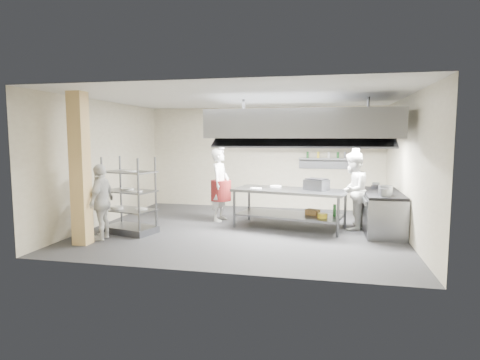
% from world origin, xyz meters
% --- Properties ---
extents(floor, '(7.00, 7.00, 0.00)m').
position_xyz_m(floor, '(0.00, 0.00, 0.00)').
color(floor, '#29292B').
rests_on(floor, ground).
extents(ceiling, '(7.00, 7.00, 0.00)m').
position_xyz_m(ceiling, '(0.00, 0.00, 3.00)').
color(ceiling, silver).
rests_on(ceiling, wall_back).
extents(wall_back, '(7.00, 0.00, 7.00)m').
position_xyz_m(wall_back, '(0.00, 3.00, 1.50)').
color(wall_back, '#B0A68C').
rests_on(wall_back, ground).
extents(wall_left, '(0.00, 6.00, 6.00)m').
position_xyz_m(wall_left, '(-3.50, 0.00, 1.50)').
color(wall_left, '#B0A68C').
rests_on(wall_left, ground).
extents(wall_right, '(0.00, 6.00, 6.00)m').
position_xyz_m(wall_right, '(3.50, 0.00, 1.50)').
color(wall_right, '#B0A68C').
rests_on(wall_right, ground).
extents(column, '(0.30, 0.30, 3.00)m').
position_xyz_m(column, '(-2.90, -1.90, 1.50)').
color(column, tan).
rests_on(column, floor).
extents(exhaust_hood, '(4.00, 2.50, 0.60)m').
position_xyz_m(exhaust_hood, '(1.30, 0.40, 2.40)').
color(exhaust_hood, slate).
rests_on(exhaust_hood, ceiling).
extents(hood_strip_a, '(1.60, 0.12, 0.04)m').
position_xyz_m(hood_strip_a, '(0.40, 0.40, 2.08)').
color(hood_strip_a, white).
rests_on(hood_strip_a, exhaust_hood).
extents(hood_strip_b, '(1.60, 0.12, 0.04)m').
position_xyz_m(hood_strip_b, '(2.20, 0.40, 2.08)').
color(hood_strip_b, white).
rests_on(hood_strip_b, exhaust_hood).
extents(wall_shelf, '(1.50, 0.28, 0.04)m').
position_xyz_m(wall_shelf, '(1.80, 2.84, 1.50)').
color(wall_shelf, slate).
rests_on(wall_shelf, wall_back).
extents(island, '(2.75, 1.58, 0.91)m').
position_xyz_m(island, '(1.00, 0.41, 0.46)').
color(island, gray).
rests_on(island, floor).
extents(island_worktop, '(2.75, 1.58, 0.06)m').
position_xyz_m(island_worktop, '(1.00, 0.41, 0.88)').
color(island_worktop, slate).
rests_on(island_worktop, island).
extents(island_undershelf, '(2.53, 1.43, 0.04)m').
position_xyz_m(island_undershelf, '(1.00, 0.41, 0.30)').
color(island_undershelf, slate).
rests_on(island_undershelf, island).
extents(pass_rack, '(1.26, 0.93, 1.69)m').
position_xyz_m(pass_rack, '(-2.42, -0.84, 0.85)').
color(pass_rack, slate).
rests_on(pass_rack, floor).
extents(cooking_range, '(0.80, 2.00, 0.84)m').
position_xyz_m(cooking_range, '(3.08, 0.50, 0.42)').
color(cooking_range, slate).
rests_on(cooking_range, floor).
extents(range_top, '(0.78, 1.96, 0.06)m').
position_xyz_m(range_top, '(3.08, 0.50, 0.87)').
color(range_top, black).
rests_on(range_top, cooking_range).
extents(chef_head, '(0.51, 0.72, 1.84)m').
position_xyz_m(chef_head, '(-0.79, 0.84, 0.92)').
color(chef_head, silver).
rests_on(chef_head, floor).
extents(chef_line, '(0.94, 1.05, 1.79)m').
position_xyz_m(chef_line, '(2.43, 0.54, 0.89)').
color(chef_line, silver).
rests_on(chef_line, floor).
extents(chef_plating, '(0.47, 0.96, 1.58)m').
position_xyz_m(chef_plating, '(-2.73, -1.47, 0.79)').
color(chef_plating, white).
rests_on(chef_plating, floor).
extents(griddle, '(0.62, 0.57, 0.24)m').
position_xyz_m(griddle, '(1.62, 0.43, 1.03)').
color(griddle, slate).
rests_on(griddle, island_worktop).
extents(wicker_basket, '(0.35, 0.31, 0.13)m').
position_xyz_m(wicker_basket, '(1.54, 0.43, 0.38)').
color(wicker_basket, olive).
rests_on(wicker_basket, island_undershelf).
extents(stockpot, '(0.29, 0.29, 0.20)m').
position_xyz_m(stockpot, '(3.07, 0.02, 1.00)').
color(stockpot, gray).
rests_on(stockpot, range_top).
extents(plate_stack, '(0.28, 0.28, 0.05)m').
position_xyz_m(plate_stack, '(-2.42, -0.84, 0.54)').
color(plate_stack, white).
rests_on(plate_stack, pass_rack).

